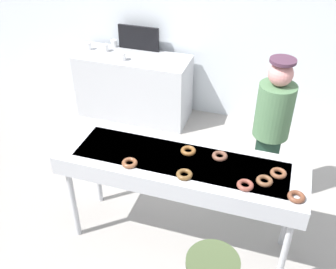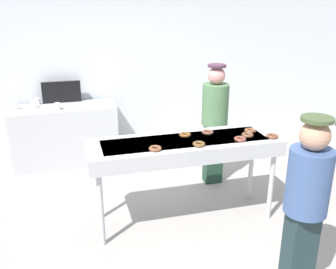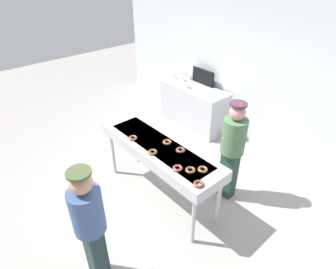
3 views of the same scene
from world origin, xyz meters
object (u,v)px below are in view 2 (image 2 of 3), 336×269
at_px(worker_baker, 215,117).
at_px(menu_display, 61,92).
at_px(chocolate_donut_1, 272,136).
at_px(paper_cup_0, 15,106).
at_px(chocolate_donut_7, 250,131).
at_px(fryer_conveyor, 185,148).
at_px(prep_counter, 66,135).
at_px(chocolate_donut_6, 155,149).
at_px(paper_cup_2, 33,104).
at_px(chocolate_donut_5, 248,135).
at_px(chocolate_donut_2, 185,135).
at_px(paper_cup_3, 37,101).
at_px(chocolate_donut_4, 208,132).
at_px(chocolate_donut_3, 199,144).
at_px(chocolate_donut_0, 240,139).
at_px(customer_waiting, 306,201).
at_px(paper_cup_1, 57,106).

distance_m(worker_baker, menu_display, 2.48).
height_order(chocolate_donut_1, paper_cup_0, chocolate_donut_1).
bearing_deg(chocolate_donut_7, chocolate_donut_1, -56.97).
bearing_deg(fryer_conveyor, prep_counter, 122.08).
bearing_deg(fryer_conveyor, worker_baker, 50.30).
bearing_deg(menu_display, prep_counter, -90.00).
bearing_deg(chocolate_donut_6, paper_cup_2, 119.77).
distance_m(chocolate_donut_5, chocolate_donut_6, 1.11).
relative_size(fryer_conveyor, paper_cup_0, 21.02).
bearing_deg(chocolate_donut_2, worker_baker, 47.86).
bearing_deg(prep_counter, chocolate_donut_1, -44.87).
xyz_separation_m(fryer_conveyor, paper_cup_3, (-1.67, 2.29, 0.06)).
bearing_deg(chocolate_donut_4, chocolate_donut_1, -25.67).
distance_m(fryer_conveyor, chocolate_donut_6, 0.45).
bearing_deg(chocolate_donut_3, chocolate_donut_1, 0.89).
bearing_deg(chocolate_donut_0, chocolate_donut_7, 44.01).
distance_m(chocolate_donut_0, customer_waiting, 1.27).
xyz_separation_m(chocolate_donut_7, paper_cup_0, (-2.78, 2.05, -0.05)).
relative_size(chocolate_donut_0, prep_counter, 0.08).
height_order(fryer_conveyor, prep_counter, fryer_conveyor).
xyz_separation_m(chocolate_donut_7, paper_cup_3, (-2.48, 2.25, -0.05)).
distance_m(chocolate_donut_5, menu_display, 3.13).
bearing_deg(chocolate_donut_3, chocolate_donut_5, 10.99).
relative_size(fryer_conveyor, paper_cup_1, 21.02).
distance_m(chocolate_donut_3, paper_cup_2, 2.94).
relative_size(worker_baker, paper_cup_2, 16.28).
xyz_separation_m(paper_cup_0, paper_cup_1, (0.60, -0.19, 0.00)).
bearing_deg(paper_cup_0, worker_baker, -25.42).
relative_size(chocolate_donut_1, prep_counter, 0.08).
bearing_deg(chocolate_donut_5, paper_cup_0, 140.95).
xyz_separation_m(chocolate_donut_7, menu_display, (-2.11, 2.27, 0.06)).
xyz_separation_m(chocolate_donut_5, paper_cup_1, (-2.09, 1.99, -0.05)).
bearing_deg(chocolate_donut_2, chocolate_donut_4, 2.40).
bearing_deg(paper_cup_0, menu_display, 18.44).
relative_size(paper_cup_1, paper_cup_2, 1.00).
bearing_deg(customer_waiting, fryer_conveyor, 112.86).
xyz_separation_m(chocolate_donut_0, paper_cup_1, (-1.95, 2.09, -0.05)).
distance_m(fryer_conveyor, chocolate_donut_7, 0.83).
relative_size(chocolate_donut_5, paper_cup_1, 1.31).
distance_m(chocolate_donut_2, paper_cup_3, 2.77).
height_order(customer_waiting, paper_cup_3, customer_waiting).
relative_size(chocolate_donut_2, prep_counter, 0.08).
bearing_deg(chocolate_donut_3, chocolate_donut_2, 99.85).
bearing_deg(customer_waiting, menu_display, 117.75).
relative_size(chocolate_donut_4, paper_cup_2, 1.31).
height_order(worker_baker, paper_cup_0, worker_baker).
xyz_separation_m(paper_cup_2, paper_cup_3, (0.05, 0.18, 0.00)).
xyz_separation_m(paper_cup_0, paper_cup_2, (0.25, 0.02, 0.00)).
bearing_deg(chocolate_donut_5, paper_cup_1, 136.33).
height_order(customer_waiting, paper_cup_0, customer_waiting).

